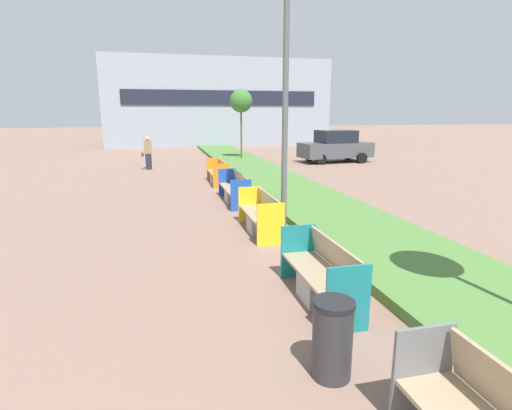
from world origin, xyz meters
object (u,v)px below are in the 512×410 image
(bench_orange_frame, at_px, (218,175))
(sapling_tree_far, at_px, (241,101))
(bench_blue_frame, at_px, (235,191))
(street_lamp_post, at_px, (286,31))
(parked_car_distant, at_px, (335,147))
(bench_teal_frame, at_px, (321,278))
(bench_yellow_frame, at_px, (261,217))
(pedestrian_walking, at_px, (148,153))
(litter_bin, at_px, (332,339))

(bench_orange_frame, relative_size, sapling_tree_far, 0.49)
(bench_blue_frame, height_order, bench_orange_frame, same)
(street_lamp_post, bearing_deg, parked_car_distant, 60.44)
(bench_teal_frame, bearing_deg, bench_orange_frame, 90.00)
(bench_yellow_frame, xyz_separation_m, street_lamp_post, (0.61, 0.13, 4.25))
(bench_orange_frame, bearing_deg, pedestrian_walking, 119.63)
(bench_orange_frame, bearing_deg, sapling_tree_far, 71.60)
(bench_blue_frame, bearing_deg, parked_car_distant, 50.27)
(bench_yellow_frame, distance_m, bench_orange_frame, 7.06)
(bench_yellow_frame, bearing_deg, litter_bin, -96.23)
(bench_teal_frame, relative_size, litter_bin, 2.21)
(bench_teal_frame, xyz_separation_m, bench_yellow_frame, (0.00, 3.74, 0.00))
(bench_teal_frame, relative_size, sapling_tree_far, 0.47)
(bench_teal_frame, height_order, litter_bin, bench_teal_frame)
(litter_bin, bearing_deg, bench_teal_frame, 70.96)
(bench_teal_frame, distance_m, street_lamp_post, 5.78)
(bench_orange_frame, bearing_deg, parked_car_distant, 36.14)
(bench_yellow_frame, xyz_separation_m, parked_car_distant, (7.76, 12.74, 0.55))
(sapling_tree_far, relative_size, parked_car_distant, 0.96)
(bench_blue_frame, distance_m, bench_orange_frame, 3.67)
(bench_yellow_frame, bearing_deg, parked_car_distant, 58.63)
(pedestrian_walking, relative_size, parked_car_distant, 0.39)
(pedestrian_walking, xyz_separation_m, parked_car_distant, (10.62, 0.64, 0.06))
(bench_yellow_frame, relative_size, sapling_tree_far, 0.50)
(street_lamp_post, distance_m, parked_car_distant, 14.96)
(bench_blue_frame, bearing_deg, bench_orange_frame, 90.07)
(sapling_tree_far, distance_m, pedestrian_walking, 6.54)
(bench_orange_frame, distance_m, litter_bin, 12.54)
(bench_yellow_frame, relative_size, litter_bin, 2.34)
(bench_yellow_frame, bearing_deg, sapling_tree_far, 80.21)
(sapling_tree_far, bearing_deg, bench_yellow_frame, -99.79)
(sapling_tree_far, bearing_deg, parked_car_distant, -20.44)
(litter_bin, relative_size, street_lamp_post, 0.11)
(bench_blue_frame, xyz_separation_m, sapling_tree_far, (2.53, 11.29, 3.12))
(bench_blue_frame, relative_size, bench_orange_frame, 1.19)
(bench_yellow_frame, relative_size, bench_orange_frame, 1.02)
(bench_blue_frame, height_order, street_lamp_post, street_lamp_post)
(bench_orange_frame, xyz_separation_m, litter_bin, (-0.60, -12.53, 0.08))
(bench_teal_frame, distance_m, pedestrian_walking, 16.09)
(bench_yellow_frame, bearing_deg, bench_teal_frame, -90.02)
(sapling_tree_far, height_order, parked_car_distant, sapling_tree_far)
(sapling_tree_far, height_order, pedestrian_walking, sapling_tree_far)
(bench_blue_frame, height_order, sapling_tree_far, sapling_tree_far)
(bench_yellow_frame, height_order, bench_orange_frame, same)
(bench_teal_frame, relative_size, bench_yellow_frame, 0.95)
(parked_car_distant, bearing_deg, street_lamp_post, -125.07)
(bench_yellow_frame, height_order, parked_car_distant, parked_car_distant)
(street_lamp_post, bearing_deg, pedestrian_walking, 106.18)
(bench_teal_frame, bearing_deg, parked_car_distant, 64.76)
(street_lamp_post, distance_m, sapling_tree_far, 14.73)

